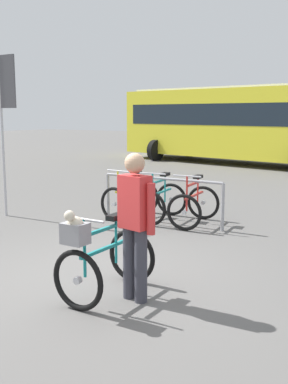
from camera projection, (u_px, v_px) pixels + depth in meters
name	position (u px, v px, depth m)	size (l,w,h in m)	color
ground_plane	(91.00, 276.00, 6.03)	(80.00, 80.00, 0.00)	#605E5B
bike_rack_rail	(161.00, 190.00, 8.83)	(2.51, 0.16, 0.88)	#99999E
racked_bike_yellow	(130.00, 198.00, 9.43)	(0.72, 1.13, 0.97)	black
racked_bike_teal	(161.00, 202.00, 9.08)	(0.79, 1.18, 0.97)	black
racked_bike_red	(194.00, 205.00, 8.72)	(0.79, 1.18, 0.97)	black
featured_bicycle	(100.00, 257.00, 5.22)	(0.68, 1.21, 1.09)	black
person_with_featured_bike	(135.00, 220.00, 5.11)	(0.52, 0.26, 1.64)	#383842
bus_distant	(236.00, 121.00, 19.11)	(10.27, 4.42, 3.08)	yellow
banner_flag	(6.00, 104.00, 9.12)	(0.45, 0.05, 3.20)	#B2B2B7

